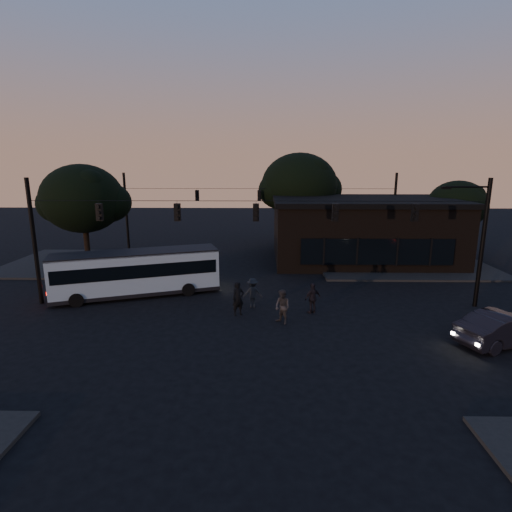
{
  "coord_description": "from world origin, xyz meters",
  "views": [
    {
      "loc": [
        0.45,
        -18.69,
        8.16
      ],
      "look_at": [
        0.0,
        4.0,
        3.0
      ],
      "focal_mm": 28.0,
      "sensor_mm": 36.0,
      "label": 1
    }
  ],
  "objects_px": {
    "car": "(504,328)",
    "pedestrian_d": "(253,293)",
    "pedestrian_a": "(238,299)",
    "building": "(362,229)",
    "pedestrian_c": "(313,298)",
    "pedestrian_b": "(282,307)",
    "bus": "(137,271)"
  },
  "relations": [
    {
      "from": "pedestrian_b",
      "to": "pedestrian_c",
      "type": "bearing_deg",
      "value": 88.1
    },
    {
      "from": "pedestrian_c",
      "to": "pedestrian_d",
      "type": "distance_m",
      "value": 3.51
    },
    {
      "from": "bus",
      "to": "pedestrian_d",
      "type": "bearing_deg",
      "value": -35.28
    },
    {
      "from": "bus",
      "to": "car",
      "type": "bearing_deg",
      "value": -39.03
    },
    {
      "from": "car",
      "to": "pedestrian_c",
      "type": "relative_size",
      "value": 2.71
    },
    {
      "from": "pedestrian_c",
      "to": "pedestrian_d",
      "type": "bearing_deg",
      "value": -44.57
    },
    {
      "from": "bus",
      "to": "pedestrian_c",
      "type": "distance_m",
      "value": 11.26
    },
    {
      "from": "bus",
      "to": "pedestrian_c",
      "type": "bearing_deg",
      "value": -34.92
    },
    {
      "from": "pedestrian_a",
      "to": "pedestrian_b",
      "type": "bearing_deg",
      "value": -55.52
    },
    {
      "from": "building",
      "to": "pedestrian_d",
      "type": "height_order",
      "value": "building"
    },
    {
      "from": "car",
      "to": "building",
      "type": "bearing_deg",
      "value": -13.42
    },
    {
      "from": "bus",
      "to": "pedestrian_c",
      "type": "xyz_separation_m",
      "value": [
        10.83,
        -2.98,
        -0.74
      ]
    },
    {
      "from": "bus",
      "to": "pedestrian_b",
      "type": "xyz_separation_m",
      "value": [
        9.06,
        -4.54,
        -0.7
      ]
    },
    {
      "from": "car",
      "to": "pedestrian_c",
      "type": "xyz_separation_m",
      "value": [
        -8.44,
        3.84,
        0.09
      ]
    },
    {
      "from": "building",
      "to": "car",
      "type": "relative_size",
      "value": 3.22
    },
    {
      "from": "building",
      "to": "pedestrian_b",
      "type": "xyz_separation_m",
      "value": [
        -7.55,
        -14.85,
        -1.79
      ]
    },
    {
      "from": "pedestrian_c",
      "to": "building",
      "type": "bearing_deg",
      "value": -143.47
    },
    {
      "from": "bus",
      "to": "pedestrian_b",
      "type": "height_order",
      "value": "bus"
    },
    {
      "from": "pedestrian_c",
      "to": "pedestrian_d",
      "type": "relative_size",
      "value": 1.0
    },
    {
      "from": "building",
      "to": "pedestrian_b",
      "type": "distance_m",
      "value": 16.75
    },
    {
      "from": "car",
      "to": "pedestrian_d",
      "type": "height_order",
      "value": "pedestrian_d"
    },
    {
      "from": "pedestrian_a",
      "to": "pedestrian_d",
      "type": "height_order",
      "value": "pedestrian_a"
    },
    {
      "from": "building",
      "to": "pedestrian_c",
      "type": "bearing_deg",
      "value": -113.52
    },
    {
      "from": "building",
      "to": "pedestrian_c",
      "type": "xyz_separation_m",
      "value": [
        -5.78,
        -13.29,
        -1.82
      ]
    },
    {
      "from": "car",
      "to": "bus",
      "type": "bearing_deg",
      "value": 48.28
    },
    {
      "from": "bus",
      "to": "pedestrian_c",
      "type": "relative_size",
      "value": 5.92
    },
    {
      "from": "pedestrian_c",
      "to": "bus",
      "type": "bearing_deg",
      "value": -45.34
    },
    {
      "from": "pedestrian_a",
      "to": "pedestrian_b",
      "type": "height_order",
      "value": "pedestrian_a"
    },
    {
      "from": "pedestrian_a",
      "to": "pedestrian_d",
      "type": "xyz_separation_m",
      "value": [
        0.77,
        1.28,
        -0.08
      ]
    },
    {
      "from": "building",
      "to": "bus",
      "type": "bearing_deg",
      "value": -148.17
    },
    {
      "from": "bus",
      "to": "pedestrian_d",
      "type": "xyz_separation_m",
      "value": [
        7.43,
        -2.09,
        -0.74
      ]
    },
    {
      "from": "bus",
      "to": "pedestrian_b",
      "type": "distance_m",
      "value": 10.15
    }
  ]
}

